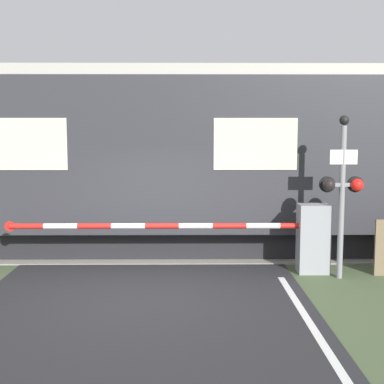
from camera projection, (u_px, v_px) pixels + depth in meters
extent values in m
plane|color=#475638|center=(145.00, 295.00, 9.15)|extent=(80.00, 80.00, 0.00)
cube|color=gray|center=(157.00, 248.00, 12.76)|extent=(36.00, 3.20, 0.03)
cube|color=#595451|center=(155.00, 252.00, 12.04)|extent=(36.00, 0.08, 0.10)
cube|color=#595451|center=(158.00, 239.00, 13.47)|extent=(36.00, 0.08, 0.10)
cube|color=black|center=(47.00, 236.00, 12.70)|extent=(15.92, 2.46, 0.60)
cube|color=#2D2D33|center=(44.00, 153.00, 12.47)|extent=(17.30, 2.89, 3.34)
cube|color=#ADA89E|center=(42.00, 75.00, 12.27)|extent=(16.95, 2.66, 0.24)
cube|color=beige|center=(255.00, 144.00, 11.04)|extent=(1.73, 0.02, 1.07)
cube|color=beige|center=(25.00, 144.00, 11.00)|extent=(1.73, 0.02, 1.07)
cube|color=gray|center=(313.00, 239.00, 10.52)|extent=(0.60, 0.44, 1.37)
cylinder|color=gray|center=(313.00, 226.00, 10.49)|extent=(0.16, 0.16, 0.18)
cylinder|color=red|center=(297.00, 226.00, 10.49)|extent=(0.66, 0.11, 0.11)
cylinder|color=white|center=(263.00, 226.00, 10.48)|extent=(0.66, 0.11, 0.11)
cylinder|color=red|center=(229.00, 226.00, 10.48)|extent=(0.66, 0.11, 0.11)
cylinder|color=white|center=(196.00, 226.00, 10.47)|extent=(0.66, 0.11, 0.11)
cylinder|color=red|center=(162.00, 226.00, 10.46)|extent=(0.66, 0.11, 0.11)
cylinder|color=white|center=(128.00, 226.00, 10.46)|extent=(0.66, 0.11, 0.11)
cylinder|color=red|center=(94.00, 226.00, 10.45)|extent=(0.66, 0.11, 0.11)
cylinder|color=white|center=(61.00, 226.00, 10.45)|extent=(0.66, 0.11, 0.11)
cylinder|color=red|center=(27.00, 226.00, 10.44)|extent=(0.66, 0.11, 0.11)
cylinder|color=red|center=(10.00, 226.00, 10.44)|extent=(0.20, 0.02, 0.20)
cylinder|color=gray|center=(342.00, 203.00, 10.04)|extent=(0.11, 0.11, 2.89)
cube|color=gray|center=(342.00, 185.00, 10.00)|extent=(0.65, 0.07, 0.07)
sphere|color=black|center=(329.00, 185.00, 9.95)|extent=(0.24, 0.24, 0.24)
sphere|color=red|center=(357.00, 185.00, 9.96)|extent=(0.24, 0.24, 0.24)
cylinder|color=black|center=(327.00, 184.00, 10.06)|extent=(0.30, 0.06, 0.30)
cylinder|color=black|center=(355.00, 184.00, 10.07)|extent=(0.30, 0.06, 0.30)
cube|color=white|center=(344.00, 157.00, 9.90)|extent=(0.51, 0.02, 0.27)
sphere|color=black|center=(344.00, 120.00, 9.86)|extent=(0.18, 0.18, 0.18)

